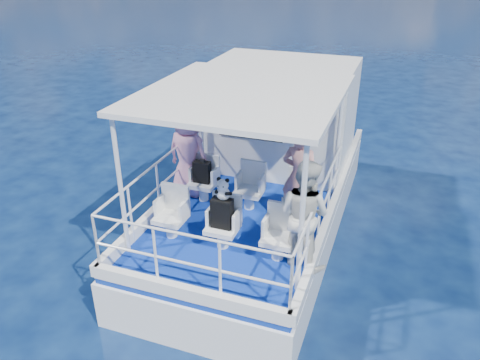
# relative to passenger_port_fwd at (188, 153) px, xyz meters

# --- Properties ---
(ground) EXTENTS (2000.00, 2000.00, 0.00)m
(ground) POSITION_rel_passenger_port_fwd_xyz_m (1.25, -0.33, -1.74)
(ground) COLOR #071639
(ground) RESTS_ON ground
(hull) EXTENTS (3.00, 7.00, 1.60)m
(hull) POSITION_rel_passenger_port_fwd_xyz_m (1.25, 0.67, -1.74)
(hull) COLOR white
(hull) RESTS_ON ground
(deck) EXTENTS (2.90, 6.90, 0.10)m
(deck) POSITION_rel_passenger_port_fwd_xyz_m (1.25, 0.67, -0.89)
(deck) COLOR navy
(deck) RESTS_ON hull
(cabin) EXTENTS (2.85, 2.00, 2.20)m
(cabin) POSITION_rel_passenger_port_fwd_xyz_m (1.25, 1.97, 0.26)
(cabin) COLOR white
(cabin) RESTS_ON deck
(canopy) EXTENTS (3.00, 3.20, 0.08)m
(canopy) POSITION_rel_passenger_port_fwd_xyz_m (1.25, -0.53, 1.40)
(canopy) COLOR white
(canopy) RESTS_ON cabin
(canopy_posts) EXTENTS (2.77, 2.97, 2.20)m
(canopy_posts) POSITION_rel_passenger_port_fwd_xyz_m (1.25, -0.58, 0.26)
(canopy_posts) COLOR white
(canopy_posts) RESTS_ON deck
(railings) EXTENTS (2.84, 3.59, 1.00)m
(railings) POSITION_rel_passenger_port_fwd_xyz_m (1.25, -0.91, -0.34)
(railings) COLOR white
(railings) RESTS_ON deck
(seat_port_fwd) EXTENTS (0.48, 0.46, 0.38)m
(seat_port_fwd) POSITION_rel_passenger_port_fwd_xyz_m (0.35, -0.13, -0.65)
(seat_port_fwd) COLOR white
(seat_port_fwd) RESTS_ON deck
(seat_center_fwd) EXTENTS (0.48, 0.46, 0.38)m
(seat_center_fwd) POSITION_rel_passenger_port_fwd_xyz_m (1.25, -0.13, -0.65)
(seat_center_fwd) COLOR white
(seat_center_fwd) RESTS_ON deck
(seat_stbd_fwd) EXTENTS (0.48, 0.46, 0.38)m
(seat_stbd_fwd) POSITION_rel_passenger_port_fwd_xyz_m (2.15, -0.13, -0.65)
(seat_stbd_fwd) COLOR white
(seat_stbd_fwd) RESTS_ON deck
(seat_port_aft) EXTENTS (0.48, 0.46, 0.38)m
(seat_port_aft) POSITION_rel_passenger_port_fwd_xyz_m (0.35, -1.43, -0.65)
(seat_port_aft) COLOR white
(seat_port_aft) RESTS_ON deck
(seat_center_aft) EXTENTS (0.48, 0.46, 0.38)m
(seat_center_aft) POSITION_rel_passenger_port_fwd_xyz_m (1.25, -1.43, -0.65)
(seat_center_aft) COLOR white
(seat_center_aft) RESTS_ON deck
(seat_stbd_aft) EXTENTS (0.48, 0.46, 0.38)m
(seat_stbd_aft) POSITION_rel_passenger_port_fwd_xyz_m (2.15, -1.43, -0.65)
(seat_stbd_aft) COLOR white
(seat_stbd_aft) RESTS_ON deck
(passenger_port_fwd) EXTENTS (0.68, 0.53, 1.69)m
(passenger_port_fwd) POSITION_rel_passenger_port_fwd_xyz_m (0.00, 0.00, 0.00)
(passenger_port_fwd) COLOR pink
(passenger_port_fwd) RESTS_ON deck
(passenger_stbd_fwd) EXTENTS (0.69, 0.52, 1.73)m
(passenger_stbd_fwd) POSITION_rel_passenger_port_fwd_xyz_m (2.18, -0.32, 0.02)
(passenger_stbd_fwd) COLOR tan
(passenger_stbd_fwd) RESTS_ON deck
(passenger_stbd_aft) EXTENTS (0.99, 0.89, 1.68)m
(passenger_stbd_aft) POSITION_rel_passenger_port_fwd_xyz_m (2.50, -1.41, -0.00)
(passenger_stbd_aft) COLOR silver
(passenger_stbd_aft) RESTS_ON deck
(backpack_port) EXTENTS (0.31, 0.17, 0.40)m
(backpack_port) POSITION_rel_passenger_port_fwd_xyz_m (0.34, -0.14, -0.26)
(backpack_port) COLOR black
(backpack_port) RESTS_ON seat_port_fwd
(backpack_center) EXTENTS (0.32, 0.18, 0.48)m
(backpack_center) POSITION_rel_passenger_port_fwd_xyz_m (1.25, -1.45, -0.22)
(backpack_center) COLOR black
(backpack_center) RESTS_ON seat_center_aft
(compact_camera) EXTENTS (0.09, 0.05, 0.05)m
(compact_camera) POSITION_rel_passenger_port_fwd_xyz_m (0.35, -0.14, -0.03)
(compact_camera) COLOR black
(compact_camera) RESTS_ON backpack_port
(panda) EXTENTS (0.23, 0.19, 0.35)m
(panda) POSITION_rel_passenger_port_fwd_xyz_m (1.27, -1.43, 0.20)
(panda) COLOR silver
(panda) RESTS_ON backpack_center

